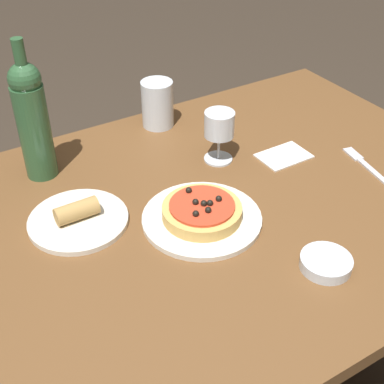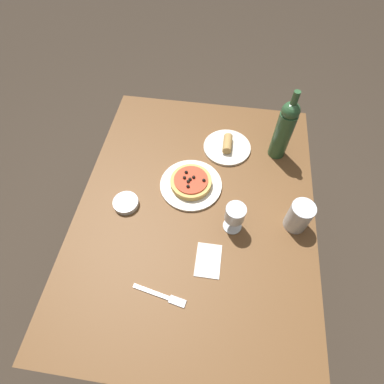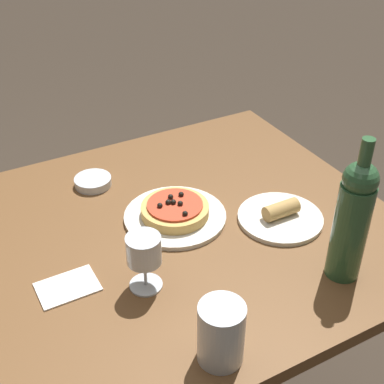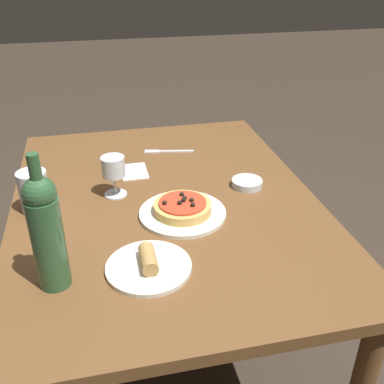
{
  "view_description": "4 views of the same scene",
  "coord_description": "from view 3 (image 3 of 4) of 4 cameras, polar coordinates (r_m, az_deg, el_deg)",
  "views": [
    {
      "loc": [
        -0.59,
        -0.79,
        1.51
      ],
      "look_at": [
        -0.13,
        -0.04,
        0.87
      ],
      "focal_mm": 50.0,
      "sensor_mm": 36.0,
      "label": 1
    },
    {
      "loc": [
        0.6,
        0.07,
        1.82
      ],
      "look_at": [
        -0.06,
        -0.02,
        0.81
      ],
      "focal_mm": 28.0,
      "sensor_mm": 36.0,
      "label": 2
    },
    {
      "loc": [
        0.37,
        0.94,
        1.59
      ],
      "look_at": [
        -0.13,
        0.01,
        0.88
      ],
      "focal_mm": 50.0,
      "sensor_mm": 36.0,
      "label": 3
    },
    {
      "loc": [
        -1.22,
        0.19,
        1.49
      ],
      "look_at": [
        -0.15,
        -0.06,
        0.88
      ],
      "focal_mm": 42.0,
      "sensor_mm": 36.0,
      "label": 4
    }
  ],
  "objects": [
    {
      "name": "water_cup",
      "position": [
        1.0,
        3.12,
        -14.8
      ],
      "size": [
        0.09,
        0.09,
        0.13
      ],
      "color": "silver",
      "rests_on": "dining_table"
    },
    {
      "name": "side_plate",
      "position": [
        1.36,
        9.4,
        -2.57
      ],
      "size": [
        0.21,
        0.21,
        0.05
      ],
      "color": "silver",
      "rests_on": "dining_table"
    },
    {
      "name": "dinner_plate",
      "position": [
        1.35,
        -1.81,
        -2.62
      ],
      "size": [
        0.26,
        0.26,
        0.01
      ],
      "color": "silver",
      "rests_on": "dining_table"
    },
    {
      "name": "wine_glass",
      "position": [
        1.11,
        -5.16,
        -6.43
      ],
      "size": [
        0.07,
        0.07,
        0.13
      ],
      "color": "silver",
      "rests_on": "dining_table"
    },
    {
      "name": "dining_table",
      "position": [
        1.36,
        -5.09,
        -8.18
      ],
      "size": [
        1.25,
        0.94,
        0.78
      ],
      "color": "brown",
      "rests_on": "ground_plane"
    },
    {
      "name": "paper_napkin",
      "position": [
        1.2,
        -13.12,
        -9.82
      ],
      "size": [
        0.13,
        0.09,
        0.0
      ],
      "color": "silver",
      "rests_on": "dining_table"
    },
    {
      "name": "pizza",
      "position": [
        1.34,
        -1.83,
        -1.86
      ],
      "size": [
        0.17,
        0.17,
        0.04
      ],
      "color": "tan",
      "rests_on": "dinner_plate"
    },
    {
      "name": "side_bowl",
      "position": [
        1.5,
        -10.52,
        1.11
      ],
      "size": [
        0.1,
        0.1,
        0.02
      ],
      "color": "silver",
      "rests_on": "dining_table"
    },
    {
      "name": "wine_bottle",
      "position": [
        1.15,
        16.73,
        -2.72
      ],
      "size": [
        0.07,
        0.07,
        0.34
      ],
      "color": "#2D5633",
      "rests_on": "dining_table"
    }
  ]
}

